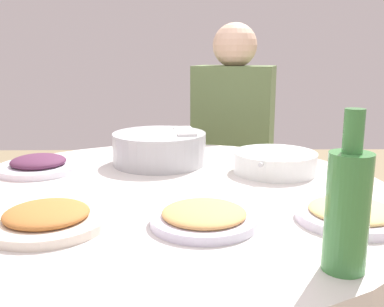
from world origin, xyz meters
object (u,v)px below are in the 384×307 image
(dish_shrimp, at_px, (204,217))
(green_bottle, at_px, (348,208))
(dish_eggplant, at_px, (39,165))
(dish_tofu_braise, at_px, (47,218))
(tea_cup_far, at_px, (184,138))
(rice_bowl, at_px, (159,148))
(round_dining_table, at_px, (165,229))
(dish_noodles, at_px, (351,213))
(diner_left, at_px, (233,126))
(stool_for_diner_left, at_px, (231,242))
(soup_bowl, at_px, (275,163))

(dish_shrimp, relative_size, green_bottle, 0.85)
(dish_eggplant, distance_m, green_bottle, 0.93)
(dish_tofu_braise, distance_m, green_bottle, 0.57)
(tea_cup_far, bearing_deg, rice_bowl, -16.23)
(round_dining_table, xyz_separation_m, dish_shrimp, (0.23, 0.09, 0.12))
(round_dining_table, height_order, dish_noodles, dish_noodles)
(dish_eggplant, bearing_deg, tea_cup_far, 128.75)
(dish_eggplant, relative_size, dish_noodles, 1.05)
(rice_bowl, xyz_separation_m, diner_left, (-0.59, 0.29, -0.03))
(round_dining_table, xyz_separation_m, stool_for_diner_left, (-0.87, 0.26, -0.42))
(green_bottle, bearing_deg, dish_noodles, 156.99)
(dish_noodles, relative_size, dish_shrimp, 1.04)
(dish_noodles, distance_m, dish_tofu_braise, 0.62)
(rice_bowl, relative_size, green_bottle, 1.12)
(dish_noodles, distance_m, diner_left, 1.10)
(dish_eggplant, bearing_deg, diner_left, 136.30)
(tea_cup_far, bearing_deg, diner_left, 146.77)
(rice_bowl, bearing_deg, round_dining_table, 5.76)
(green_bottle, relative_size, diner_left, 0.34)
(dish_noodles, bearing_deg, diner_left, -173.05)
(rice_bowl, xyz_separation_m, dish_noodles, (0.50, 0.43, -0.04))
(soup_bowl, distance_m, dish_tofu_braise, 0.67)
(stool_for_diner_left, bearing_deg, dish_tofu_braise, -23.76)
(stool_for_diner_left, bearing_deg, diner_left, 0.00)
(stool_for_diner_left, relative_size, diner_left, 0.62)
(green_bottle, bearing_deg, dish_shrimp, -132.17)
(green_bottle, height_order, diner_left, diner_left)
(green_bottle, height_order, stool_for_diner_left, green_bottle)
(round_dining_table, distance_m, tea_cup_far, 0.56)
(round_dining_table, relative_size, stool_for_diner_left, 2.53)
(dish_eggplant, bearing_deg, dish_noodles, 62.01)
(rice_bowl, bearing_deg, diner_left, 153.65)
(dish_tofu_braise, relative_size, dish_shrimp, 1.12)
(dish_eggplant, height_order, tea_cup_far, tea_cup_far)
(rice_bowl, relative_size, dish_shrimp, 1.32)
(dish_shrimp, xyz_separation_m, green_bottle, (0.20, 0.22, 0.09))
(rice_bowl, bearing_deg, tea_cup_far, 163.77)
(soup_bowl, xyz_separation_m, dish_eggplant, (-0.03, -0.69, -0.01))
(soup_bowl, distance_m, diner_left, 0.70)
(dish_eggplant, xyz_separation_m, tea_cup_far, (-0.34, 0.43, 0.01))
(dish_noodles, bearing_deg, soup_bowl, -167.71)
(diner_left, bearing_deg, dish_tofu_braise, -23.76)
(rice_bowl, relative_size, dish_noodles, 1.27)
(tea_cup_far, bearing_deg, green_bottle, 14.98)
(dish_noodles, height_order, dish_shrimp, dish_shrimp)
(dish_shrimp, height_order, diner_left, diner_left)
(dish_eggplant, bearing_deg, green_bottle, 47.64)
(diner_left, bearing_deg, green_bottle, 1.86)
(dish_shrimp, bearing_deg, green_bottle, 47.83)
(round_dining_table, distance_m, soup_bowl, 0.38)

